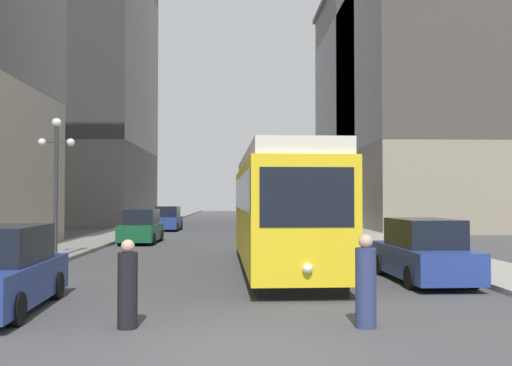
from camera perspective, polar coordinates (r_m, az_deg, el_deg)
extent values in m
plane|color=#424244|center=(9.32, -0.80, -16.55)|extent=(200.00, 200.00, 0.00)
cube|color=gray|center=(49.67, -11.20, -4.23)|extent=(2.92, 120.00, 0.15)
cube|color=gray|center=(49.74, 7.38, -4.25)|extent=(2.92, 120.00, 0.15)
cube|color=black|center=(19.39, 2.37, -8.18)|extent=(2.50, 11.38, 0.35)
cube|color=yellow|center=(19.27, 2.37, -3.08)|extent=(2.91, 12.38, 3.10)
cube|color=black|center=(19.26, 2.36, -1.01)|extent=(2.93, 11.88, 1.08)
cube|color=silver|center=(19.30, 2.36, 2.18)|extent=(2.70, 12.12, 0.44)
cube|color=black|center=(13.17, 5.14, -1.42)|extent=(2.21, 0.14, 1.40)
sphere|color=#F2EACC|center=(13.20, 5.21, -8.57)|extent=(0.24, 0.24, 0.24)
cube|color=black|center=(34.54, 6.47, -5.27)|extent=(2.32, 11.09, 0.35)
cube|color=#334C8C|center=(34.48, 6.46, -2.41)|extent=(2.72, 12.06, 3.10)
cube|color=black|center=(34.47, 6.46, -1.50)|extent=(2.74, 11.58, 1.30)
cube|color=black|center=(28.55, 8.11, -1.95)|extent=(2.30, 0.11, 1.71)
cylinder|color=black|center=(30.06, -13.54, -5.51)|extent=(0.19, 0.64, 0.64)
cylinder|color=black|center=(32.78, -12.51, -5.19)|extent=(0.19, 0.64, 0.64)
cylinder|color=black|center=(29.74, -10.31, -5.57)|extent=(0.19, 0.64, 0.64)
cylinder|color=black|center=(32.50, -9.54, -5.23)|extent=(0.19, 0.64, 0.64)
cube|color=#14512D|center=(31.24, -11.46, -4.86)|extent=(1.86, 4.52, 0.84)
cube|color=black|center=(31.31, -11.42, -3.35)|extent=(1.62, 2.50, 0.80)
cylinder|color=black|center=(11.84, -22.89, -11.61)|extent=(0.21, 0.65, 0.64)
cylinder|color=black|center=(14.60, -19.36, -9.71)|extent=(0.21, 0.65, 0.64)
cube|color=black|center=(13.45, -24.28, -5.65)|extent=(1.71, 2.66, 0.80)
cylinder|color=black|center=(18.98, 17.34, -7.82)|extent=(0.20, 0.64, 0.64)
cylinder|color=black|center=(16.31, 21.04, -8.83)|extent=(0.20, 0.64, 0.64)
cylinder|color=black|center=(18.45, 12.33, -8.04)|extent=(0.20, 0.64, 0.64)
cylinder|color=black|center=(15.68, 15.27, -9.17)|extent=(0.20, 0.64, 0.64)
cube|color=navy|center=(17.30, 16.40, -7.51)|extent=(1.91, 4.75, 0.84)
cube|color=black|center=(17.12, 16.52, -4.82)|extent=(1.65, 2.62, 0.80)
cylinder|color=black|center=(41.96, -10.27, -4.40)|extent=(0.19, 0.64, 0.64)
cylinder|color=black|center=(44.58, -9.74, -4.23)|extent=(0.19, 0.64, 0.64)
cylinder|color=black|center=(41.73, -7.95, -4.42)|extent=(0.19, 0.64, 0.64)
cylinder|color=black|center=(44.36, -7.55, -4.25)|extent=(0.19, 0.64, 0.64)
cube|color=navy|center=(43.14, -8.87, -3.95)|extent=(1.86, 4.30, 0.84)
cube|color=black|center=(43.22, -8.85, -2.86)|extent=(1.62, 2.37, 0.80)
cylinder|color=black|center=(10.95, -12.80, -10.49)|extent=(0.37, 0.37, 1.41)
sphere|color=tan|center=(10.86, -12.77, -6.22)|extent=(0.25, 0.25, 0.25)
cylinder|color=navy|center=(10.94, 10.99, -10.31)|extent=(0.39, 0.39, 1.48)
sphere|color=tan|center=(10.84, 10.96, -5.80)|extent=(0.27, 0.27, 0.27)
cylinder|color=#333338|center=(23.28, -19.48, -0.83)|extent=(0.16, 0.16, 5.05)
sphere|color=white|center=(23.46, -19.42, 5.75)|extent=(0.36, 0.36, 0.36)
sphere|color=white|center=(23.55, -20.72, 3.85)|extent=(0.31, 0.31, 0.31)
sphere|color=white|center=(23.22, -18.14, 3.90)|extent=(0.31, 0.31, 0.31)
cube|color=#333338|center=(23.38, -19.44, 3.88)|extent=(1.10, 0.06, 0.06)
cube|color=slate|center=(61.40, -18.03, 10.10)|extent=(14.60, 20.36, 29.49)
cube|color=#383538|center=(61.72, -18.02, 11.44)|extent=(14.64, 20.40, 17.69)
cube|color=gray|center=(59.19, 13.85, 7.53)|extent=(12.99, 22.08, 23.44)
cube|color=#423F43|center=(59.39, 13.85, 8.65)|extent=(13.03, 22.12, 14.07)
cube|color=gray|center=(49.32, 18.98, 10.50)|extent=(15.59, 16.64, 25.30)
cube|color=#494440|center=(49.60, 18.96, 11.93)|extent=(15.63, 16.68, 15.18)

